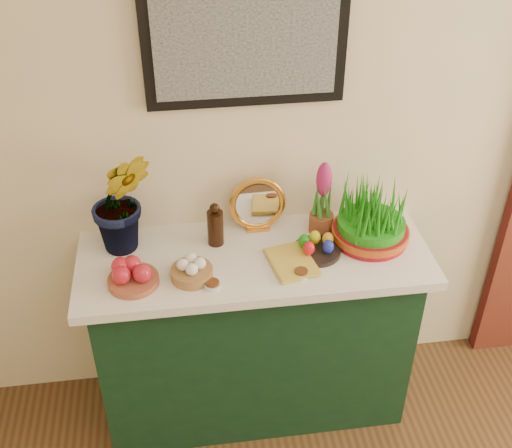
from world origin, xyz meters
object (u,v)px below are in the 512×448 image
at_px(wheatgrass_sabzeh, 372,217).
at_px(mirror, 257,204).
at_px(book, 272,266).
at_px(hyacinth_green, 119,186).
at_px(sideboard, 254,337).

bearing_deg(wheatgrass_sabzeh, mirror, 161.59).
bearing_deg(book, hyacinth_green, 147.81).
bearing_deg(book, sideboard, 107.53).
bearing_deg(hyacinth_green, book, -23.10).
height_order(sideboard, hyacinth_green, hyacinth_green).
relative_size(sideboard, hyacinth_green, 2.23).
xyz_separation_m(sideboard, mirror, (0.04, 0.18, 0.58)).
distance_m(mirror, book, 0.30).
height_order(hyacinth_green, mirror, hyacinth_green).
relative_size(sideboard, mirror, 5.44).
relative_size(hyacinth_green, wheatgrass_sabzeh, 1.85).
bearing_deg(sideboard, mirror, 78.21).
xyz_separation_m(book, wheatgrass_sabzeh, (0.42, 0.13, 0.10)).
relative_size(mirror, book, 1.12).
bearing_deg(sideboard, book, -61.70).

